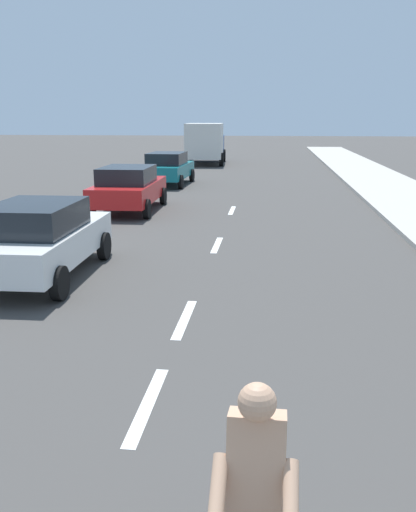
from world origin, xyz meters
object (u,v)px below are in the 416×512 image
parked_car_red (129,187)px  delivery_truck (205,142)px  parked_car_teal (168,168)px  parked_car_white (39,237)px

parked_car_red → delivery_truck: delivery_truck is taller
parked_car_teal → delivery_truck: 12.39m
parked_car_white → parked_car_teal: size_ratio=0.99×
parked_car_red → delivery_truck: bearing=88.0°
parked_car_white → parked_car_red: (-0.27, 8.27, 0.00)m
parked_car_white → parked_car_red: size_ratio=0.97×
parked_car_teal → parked_car_white: bearing=-87.0°
parked_car_white → delivery_truck: delivery_truck is taller
parked_car_red → parked_car_teal: size_ratio=1.02×
parked_car_white → parked_car_teal: same height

